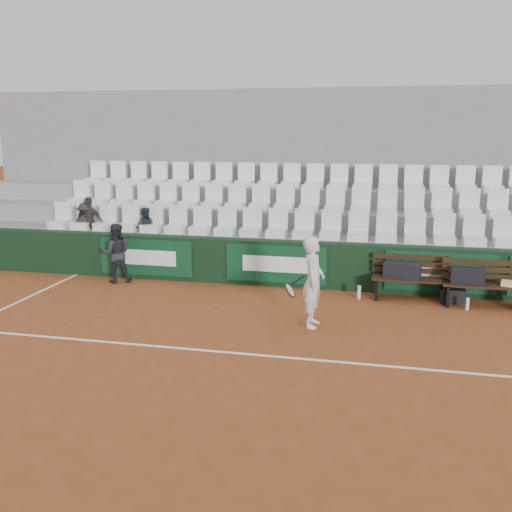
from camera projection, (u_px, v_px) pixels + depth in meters
The scene contains 23 objects.
ground at pixel (242, 354), 8.72m from camera, with size 80.00×80.00×0.00m, color brown.
court_baseline at pixel (242, 354), 8.72m from camera, with size 18.00×0.06×0.01m, color white.
back_barrier at pixel (289, 264), 12.40m from camera, with size 18.00×0.34×1.00m.
grandstand_tier_front at pixel (291, 257), 13.02m from camera, with size 18.00×0.95×1.00m, color gray.
grandstand_tier_mid at pixel (297, 240), 13.88m from camera, with size 18.00×0.95×1.45m, color gray.
grandstand_tier_back at pixel (303, 225), 14.73m from camera, with size 18.00×0.95×1.90m, color #979794.
grandstand_rear_wall at pixel (307, 174), 15.06m from camera, with size 18.00×0.30×4.40m, color gray.
seat_row_front at pixel (290, 223), 12.68m from camera, with size 11.90×0.44×0.63m, color silver.
seat_row_mid at pixel (297, 198), 13.49m from camera, with size 11.90×0.44×0.63m, color white.
seat_row_back at pixel (303, 176), 14.29m from camera, with size 11.90×0.44×0.63m, color white.
bench_left at pixel (410, 289), 11.45m from camera, with size 1.50×0.56×0.45m, color black.
bench_right at pixel (482, 295), 11.01m from camera, with size 1.50×0.56×0.45m, color black.
sports_bag_left at pixel (402, 270), 11.42m from camera, with size 0.70×0.30×0.30m, color black.
sports_bag_right at pixel (468, 276), 11.02m from camera, with size 0.62×0.29×0.29m, color black.
towel at pixel (511, 284), 10.82m from camera, with size 0.32×0.23×0.09m, color beige.
sports_bag_ground at pixel (452, 296), 11.28m from camera, with size 0.47×0.28×0.28m, color black.
water_bottle_near at pixel (359, 292), 11.54m from camera, with size 0.08×0.08×0.27m, color silver.
water_bottle_far at pixel (467, 304), 10.82m from camera, with size 0.07×0.07×0.24m, color silver.
tennis_player at pixel (313, 282), 9.81m from camera, with size 0.69×0.59×1.59m.
ball_kid at pixel (116, 253), 12.69m from camera, with size 0.65×0.50×1.33m, color black.
spectator_a at pixel (85, 206), 13.75m from camera, with size 0.70×0.40×1.08m, color black.
spectator_b at pixel (89, 204), 13.71m from camera, with size 0.72×0.30×1.23m, color #34302A.
spectator_c at pixel (144, 210), 13.43m from camera, with size 0.49×0.38×1.02m, color #202530.
Camera 1 is at (2.00, -7.95, 3.36)m, focal length 40.00 mm.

